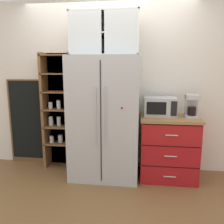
{
  "coord_description": "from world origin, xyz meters",
  "views": [
    {
      "loc": [
        0.52,
        -3.21,
        1.58
      ],
      "look_at": [
        0.1,
        0.01,
        0.95
      ],
      "focal_mm": 37.81,
      "sensor_mm": 36.0,
      "label": 1
    }
  ],
  "objects_px": {
    "refrigerator": "(105,118)",
    "microwave": "(160,106)",
    "chalkboard_menu": "(27,122)",
    "bottle_clear": "(170,108)",
    "mug_sage": "(170,113)",
    "mug_cream": "(170,113)",
    "coffee_maker": "(192,106)"
  },
  "relations": [
    {
      "from": "refrigerator",
      "to": "microwave",
      "type": "height_order",
      "value": "refrigerator"
    },
    {
      "from": "microwave",
      "to": "chalkboard_menu",
      "type": "relative_size",
      "value": 0.32
    },
    {
      "from": "bottle_clear",
      "to": "chalkboard_menu",
      "type": "xyz_separation_m",
      "value": [
        -2.24,
        0.23,
        -0.32
      ]
    },
    {
      "from": "refrigerator",
      "to": "mug_sage",
      "type": "height_order",
      "value": "refrigerator"
    },
    {
      "from": "chalkboard_menu",
      "to": "mug_sage",
      "type": "bearing_deg",
      "value": -7.55
    },
    {
      "from": "refrigerator",
      "to": "mug_sage",
      "type": "relative_size",
      "value": 15.15
    },
    {
      "from": "refrigerator",
      "to": "mug_cream",
      "type": "relative_size",
      "value": 14.94
    },
    {
      "from": "microwave",
      "to": "chalkboard_menu",
      "type": "height_order",
      "value": "chalkboard_menu"
    },
    {
      "from": "coffee_maker",
      "to": "mug_cream",
      "type": "height_order",
      "value": "coffee_maker"
    },
    {
      "from": "mug_sage",
      "to": "mug_cream",
      "type": "relative_size",
      "value": 0.99
    },
    {
      "from": "bottle_clear",
      "to": "microwave",
      "type": "bearing_deg",
      "value": 172.26
    },
    {
      "from": "refrigerator",
      "to": "coffee_maker",
      "type": "relative_size",
      "value": 5.56
    },
    {
      "from": "mug_sage",
      "to": "bottle_clear",
      "type": "relative_size",
      "value": 0.44
    },
    {
      "from": "microwave",
      "to": "mug_sage",
      "type": "distance_m",
      "value": 0.18
    },
    {
      "from": "refrigerator",
      "to": "chalkboard_menu",
      "type": "xyz_separation_m",
      "value": [
        -1.34,
        0.31,
        -0.17
      ]
    },
    {
      "from": "mug_cream",
      "to": "bottle_clear",
      "type": "relative_size",
      "value": 0.44
    },
    {
      "from": "refrigerator",
      "to": "bottle_clear",
      "type": "bearing_deg",
      "value": 4.95
    },
    {
      "from": "coffee_maker",
      "to": "refrigerator",
      "type": "bearing_deg",
      "value": -177.37
    },
    {
      "from": "microwave",
      "to": "chalkboard_menu",
      "type": "bearing_deg",
      "value": 174.14
    },
    {
      "from": "refrigerator",
      "to": "microwave",
      "type": "xyz_separation_m",
      "value": [
        0.77,
        0.1,
        0.16
      ]
    },
    {
      "from": "mug_sage",
      "to": "chalkboard_menu",
      "type": "relative_size",
      "value": 0.08
    },
    {
      "from": "refrigerator",
      "to": "chalkboard_menu",
      "type": "relative_size",
      "value": 1.25
    },
    {
      "from": "coffee_maker",
      "to": "mug_sage",
      "type": "distance_m",
      "value": 0.3
    },
    {
      "from": "coffee_maker",
      "to": "bottle_clear",
      "type": "xyz_separation_m",
      "value": [
        -0.28,
        0.02,
        -0.04
      ]
    },
    {
      "from": "coffee_maker",
      "to": "chalkboard_menu",
      "type": "bearing_deg",
      "value": 174.16
    },
    {
      "from": "mug_cream",
      "to": "refrigerator",
      "type": "bearing_deg",
      "value": -177.07
    },
    {
      "from": "chalkboard_menu",
      "to": "bottle_clear",
      "type": "bearing_deg",
      "value": -5.97
    },
    {
      "from": "coffee_maker",
      "to": "bottle_clear",
      "type": "distance_m",
      "value": 0.29
    },
    {
      "from": "microwave",
      "to": "bottle_clear",
      "type": "relative_size",
      "value": 1.7
    },
    {
      "from": "refrigerator",
      "to": "bottle_clear",
      "type": "relative_size",
      "value": 6.64
    },
    {
      "from": "refrigerator",
      "to": "coffee_maker",
      "type": "height_order",
      "value": "refrigerator"
    },
    {
      "from": "refrigerator",
      "to": "mug_cream",
      "type": "height_order",
      "value": "refrigerator"
    }
  ]
}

